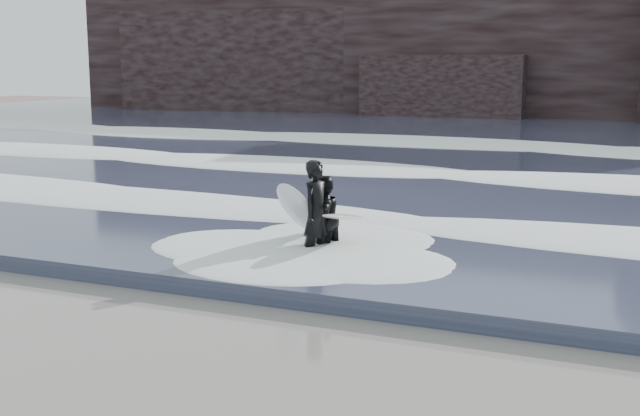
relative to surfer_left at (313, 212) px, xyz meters
The scene contains 8 objects.
ground 5.90m from the surfer_left, 79.59° to the right, with size 120.00×120.00×0.00m, color #7D5B56.
sea 23.31m from the surfer_left, 87.41° to the left, with size 90.00×52.00×0.30m, color #313650.
headland 40.49m from the surfer_left, 88.50° to the left, with size 70.00×9.00×10.00m, color black.
foam_near 3.48m from the surfer_left, 72.17° to the left, with size 60.00×3.20×0.20m, color white.
foam_mid 10.34m from the surfer_left, 84.15° to the left, with size 60.00×4.00×0.24m, color white.
foam_far 19.31m from the surfer_left, 86.88° to the left, with size 60.00×4.80×0.30m, color white.
surfer_left is the anchor object (origin of this frame).
surfer_right 0.34m from the surfer_left, 66.93° to the left, with size 1.13×1.98×1.57m.
Camera 1 is at (4.65, -7.25, 3.61)m, focal length 45.00 mm.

